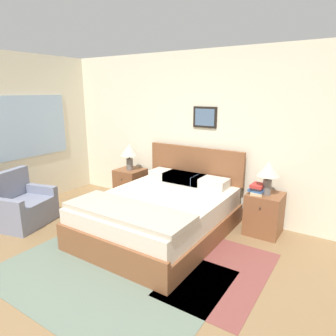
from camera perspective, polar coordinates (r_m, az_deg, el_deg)
The scene contains 15 objects.
ground_plane at distance 3.26m, azimuth -17.14°, elevation -23.65°, with size 16.00×16.00×0.00m, color olive.
wall_back at distance 4.87m, azimuth 7.62°, elevation 6.33°, with size 7.99×0.09×2.60m.
wall_left at distance 5.75m, azimuth -25.85°, elevation 6.28°, with size 0.08×5.16×2.60m.
area_rug_main at distance 3.59m, azimuth -11.61°, elevation -19.25°, with size 2.45×1.70×0.01m.
area_rug_bedside at distance 3.60m, azimuth 10.21°, elevation -19.08°, with size 0.93×1.51×0.01m.
bed at distance 4.27m, azimuth -1.44°, elevation -8.52°, with size 1.67×2.13×1.10m.
armchair at distance 5.10m, azimuth -26.15°, elevation -6.64°, with size 0.84×0.93×0.81m.
nightstand_near_window at distance 5.58m, azimuth -7.15°, elevation -3.20°, with size 0.47×0.49×0.59m.
nightstand_by_door at distance 4.49m, azimuth 17.83°, elevation -8.26°, with size 0.47×0.49×0.59m.
table_lamp_near_window at distance 5.39m, azimuth -7.38°, elevation 3.15°, with size 0.32×0.32×0.47m.
table_lamp_by_door at distance 4.27m, azimuth 18.58°, elevation -0.50°, with size 0.32×0.32×0.47m.
book_thick_bottom at distance 4.37m, azimuth 16.65°, elevation -4.41°, with size 0.19×0.29×0.04m.
book_hardcover_middle at distance 4.36m, azimuth 16.68°, elevation -3.99°, with size 0.22×0.25×0.03m.
book_novel_upper at distance 4.35m, azimuth 16.71°, elevation -3.65°, with size 0.15×0.24×0.03m.
book_slim_near_top at distance 4.34m, azimuth 16.74°, elevation -3.22°, with size 0.17×0.23×0.04m.
Camera 1 is at (2.07, -1.56, 1.98)m, focal length 32.00 mm.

